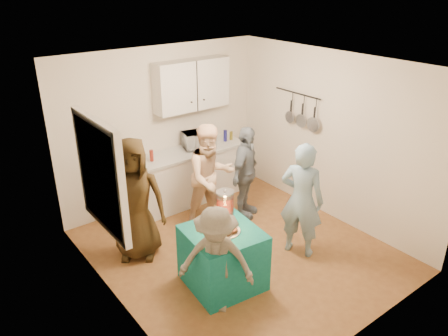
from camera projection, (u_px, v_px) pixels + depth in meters
floor at (239, 250)px, 6.19m from camera, size 4.00×4.00×0.00m
ceiling at (242, 65)px, 5.13m from camera, size 4.00×4.00×0.00m
back_wall at (162, 127)px, 7.11m from camera, size 3.60×3.60×0.00m
left_wall at (110, 208)px, 4.66m from camera, size 4.00×4.00×0.00m
right_wall at (331, 137)px, 6.66m from camera, size 4.00×4.00×0.00m
window_night at (99, 176)px, 4.79m from camera, size 0.04×1.00×1.20m
counter at (185, 178)px, 7.36m from camera, size 2.20×0.58×0.86m
countertop at (184, 153)px, 7.17m from camera, size 2.24×0.62×0.05m
upper_cabinet at (192, 85)px, 7.01m from camera, size 1.30×0.30×0.80m
pot_rack at (296, 109)px, 7.00m from camera, size 0.12×1.00×0.60m
microwave at (199, 140)px, 7.27m from camera, size 0.58×0.46×0.28m
party_table at (223, 258)px, 5.38m from camera, size 0.94×0.94×0.76m
donut_cake at (225, 225)px, 5.19m from camera, size 0.38×0.38×0.18m
punch_jar at (225, 205)px, 5.47m from camera, size 0.22×0.22×0.34m
man_birthday at (302, 200)px, 5.84m from camera, size 0.61×0.71×1.63m
woman_back_left at (134, 200)px, 5.76m from camera, size 1.00×0.93×1.71m
woman_back_center at (211, 177)px, 6.49m from camera, size 0.88×0.73×1.63m
woman_back_right at (245, 173)px, 6.80m from camera, size 0.94×0.75×1.49m
child_near_left at (216, 261)px, 4.85m from camera, size 0.94×0.96×1.32m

